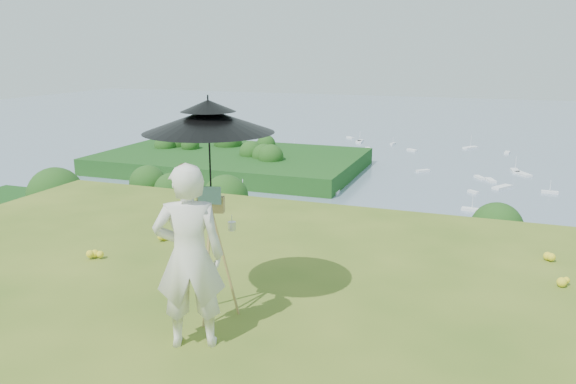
% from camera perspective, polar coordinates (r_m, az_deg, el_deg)
% --- Properties ---
extents(shoreline_tier, '(170.00, 28.00, 8.00)m').
position_cam_1_polar(shoreline_tier, '(87.11, 17.20, -12.89)').
color(shoreline_tier, gray).
rests_on(shoreline_tier, bay_water).
extents(bay_water, '(700.00, 700.00, 0.00)m').
position_cam_1_polar(bay_water, '(245.73, 19.45, 4.85)').
color(bay_water, '#748FA5').
rests_on(bay_water, ground).
extents(peninsula, '(90.00, 60.00, 12.00)m').
position_cam_1_polar(peninsula, '(178.42, -5.81, 3.93)').
color(peninsula, '#113E12').
rests_on(peninsula, bay_water).
extents(slope_trees, '(110.00, 50.00, 6.00)m').
position_cam_1_polar(slope_trees, '(41.97, 16.14, -11.49)').
color(slope_trees, '#284E17').
rests_on(slope_trees, forest_slope).
extents(harbor_town, '(110.00, 22.00, 5.00)m').
position_cam_1_polar(harbor_town, '(84.41, 17.53, -8.95)').
color(harbor_town, beige).
rests_on(harbor_town, shoreline_tier).
extents(moored_boats, '(140.00, 140.00, 0.70)m').
position_cam_1_polar(moored_boats, '(168.55, 14.70, 1.31)').
color(moored_boats, white).
rests_on(moored_boats, bay_water).
extents(painter, '(0.79, 0.68, 1.84)m').
position_cam_1_polar(painter, '(5.49, -9.99, -6.50)').
color(painter, silver).
rests_on(painter, ground).
extents(field_easel, '(0.69, 0.69, 1.48)m').
position_cam_1_polar(field_easel, '(6.08, -7.66, -6.12)').
color(field_easel, olive).
rests_on(field_easel, ground).
extents(sun_umbrella, '(1.67, 1.67, 1.19)m').
position_cam_1_polar(sun_umbrella, '(5.83, -7.96, 3.92)').
color(sun_umbrella, black).
rests_on(sun_umbrella, field_easel).
extents(painter_cap, '(0.24, 0.27, 0.10)m').
position_cam_1_polar(painter_cap, '(5.25, -10.40, 2.39)').
color(painter_cap, '#CD7470').
rests_on(painter_cap, painter).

